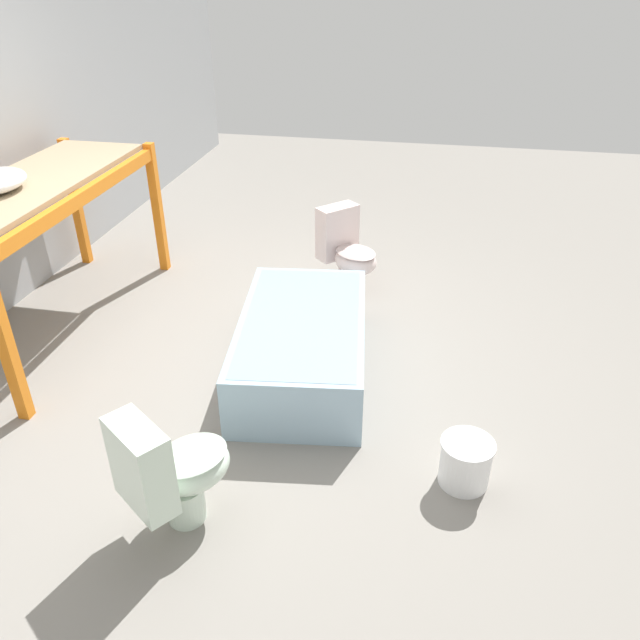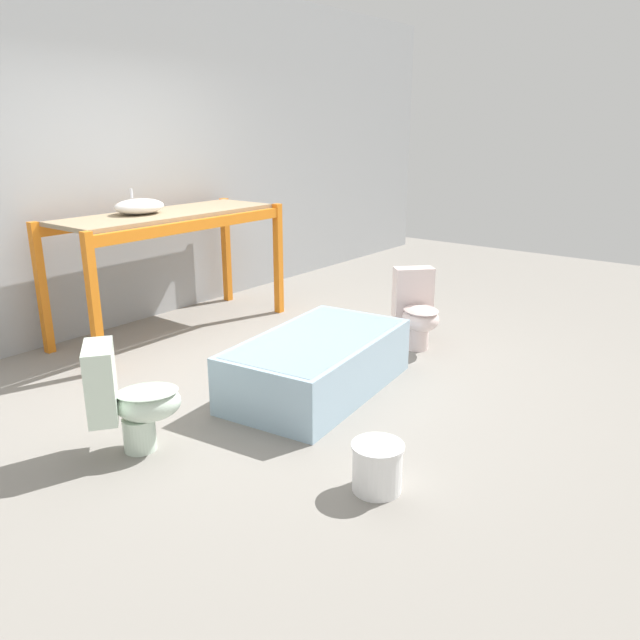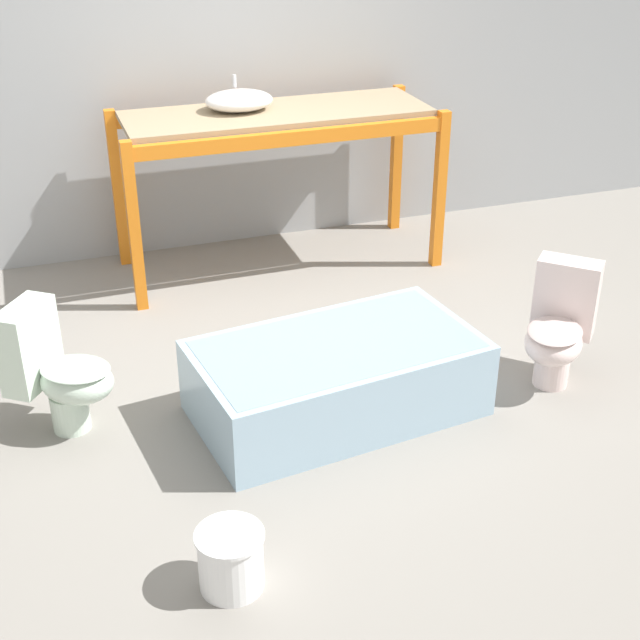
% 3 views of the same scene
% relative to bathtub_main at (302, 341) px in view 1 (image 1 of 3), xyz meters
% --- Properties ---
extents(ground_plane, '(12.00, 12.00, 0.00)m').
position_rel_bathtub_main_xyz_m(ground_plane, '(-0.03, 0.54, -0.23)').
color(ground_plane, gray).
extents(shelving_rack, '(2.15, 0.82, 1.10)m').
position_rel_bathtub_main_xyz_m(shelving_rack, '(0.26, 1.90, 0.71)').
color(shelving_rack, orange).
rests_on(shelving_rack, ground_plane).
extents(bathtub_main, '(1.54, 0.97, 0.40)m').
position_rel_bathtub_main_xyz_m(bathtub_main, '(0.00, 0.00, 0.00)').
color(bathtub_main, '#99B7CC').
rests_on(bathtub_main, ground_plane).
extents(toilet_near, '(0.60, 0.56, 0.67)m').
position_rel_bathtub_main_xyz_m(toilet_near, '(-1.36, 0.32, 0.10)').
color(toilet_near, silver).
rests_on(toilet_near, ground_plane).
extents(toilet_far, '(0.58, 0.59, 0.67)m').
position_rel_bathtub_main_xyz_m(toilet_far, '(1.24, -0.10, 0.10)').
color(toilet_far, silver).
rests_on(toilet_far, ground_plane).
extents(bucket_white, '(0.28, 0.28, 0.26)m').
position_rel_bathtub_main_xyz_m(bucket_white, '(-0.83, -1.04, -0.09)').
color(bucket_white, white).
rests_on(bucket_white, ground_plane).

